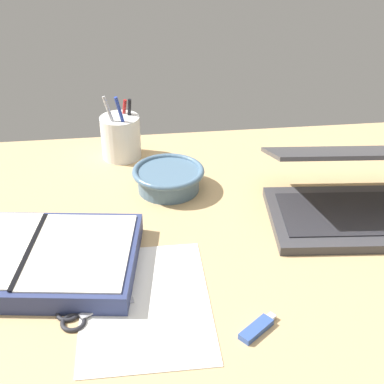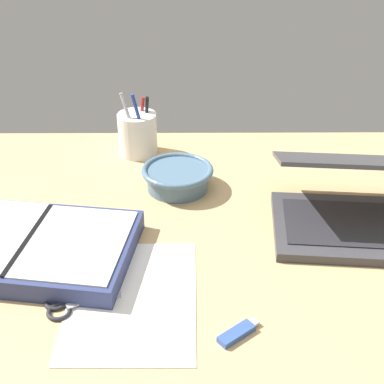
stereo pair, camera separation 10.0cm
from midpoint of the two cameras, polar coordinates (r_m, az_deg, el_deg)
The scene contains 8 objects.
desk_top at distance 97.23cm, azimuth 2.43°, elevation -6.69°, with size 140.00×100.00×2.00cm, color tan.
laptop at distance 106.82cm, azimuth 20.51°, elevation -1.37°, with size 36.66×30.10×15.80cm.
bowl at distance 113.26cm, azimuth 0.76°, elevation 1.58°, with size 15.29×15.29×4.96cm.
pen_cup at distance 127.29cm, azimuth -3.76°, elevation 6.18°, with size 9.20×9.20×16.15cm.
planner at distance 96.88cm, azimuth -14.29°, elevation -5.78°, with size 38.67×28.16×4.06cm.
scissors at distance 86.38cm, azimuth -10.30°, elevation -11.87°, with size 12.07×8.07×0.80cm.
paper_sheet_front at distance 86.81cm, azimuth -3.33°, elevation -11.27°, with size 20.24×28.43×0.16cm, color white.
usb_drive at distance 81.32cm, azimuth 8.23°, elevation -14.81°, with size 6.63×5.73×1.00cm.
Camera 2 is at (0.39, -77.20, 60.36)cm, focal length 50.00 mm.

